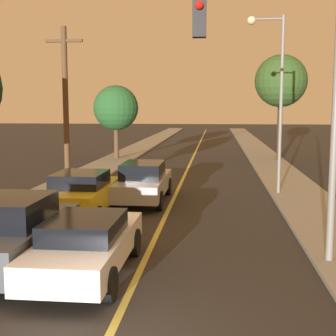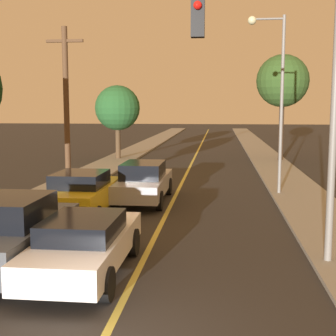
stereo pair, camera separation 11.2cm
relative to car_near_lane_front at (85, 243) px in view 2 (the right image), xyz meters
name	(u,v)px [view 2 (the right image)]	position (x,y,z in m)	size (l,w,h in m)	color
road_surface	(199,149)	(1.15, 32.75, -0.73)	(8.21, 80.00, 0.01)	#2D2B28
sidewalk_left	(141,148)	(-4.21, 32.75, -0.68)	(2.50, 80.00, 0.12)	gray
sidewalk_right	(258,149)	(6.51, 32.75, -0.68)	(2.50, 80.00, 0.12)	gray
car_near_lane_front	(85,243)	(0.00, 0.00, 0.00)	(1.90, 4.66, 1.38)	white
car_near_lane_second	(144,181)	(0.00, 8.36, 0.10)	(1.89, 5.12, 1.62)	#A5A8B2
car_outer_lane_front	(15,232)	(-1.81, 0.32, 0.11)	(1.86, 4.62, 1.73)	#474C51
car_outer_lane_second	(82,193)	(-1.81, 5.80, 0.06)	(2.02, 4.62, 1.56)	gold
traffic_signal_mast	(276,70)	(4.29, 1.31, 3.92)	(5.91, 0.42, 6.63)	slate
streetlamp_right	(274,82)	(5.27, 10.37, 4.12)	(1.57, 0.36, 7.48)	slate
utility_pole_left	(66,107)	(-3.56, 9.63, 3.07)	(1.60, 0.24, 7.06)	#513823
tree_left_far	(118,108)	(-4.31, 23.23, 3.00)	(3.22, 3.22, 5.25)	#4C3823
tree_right_near	(283,81)	(7.29, 23.36, 4.84)	(3.61, 3.61, 7.29)	#3D2B1C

